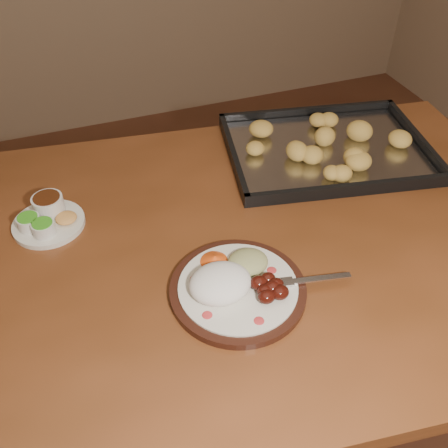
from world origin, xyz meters
name	(u,v)px	position (x,y,z in m)	size (l,w,h in m)	color
dining_table	(211,276)	(0.14, 0.13, 0.65)	(1.60, 1.08, 0.75)	brown
dinner_plate	(236,284)	(0.15, 0.00, 0.77)	(0.33, 0.25, 0.06)	black
condiment_saucer	(47,218)	(-0.16, 0.31, 0.77)	(0.15, 0.15, 0.05)	silver
baking_tray	(327,147)	(0.53, 0.34, 0.77)	(0.55, 0.45, 0.05)	black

